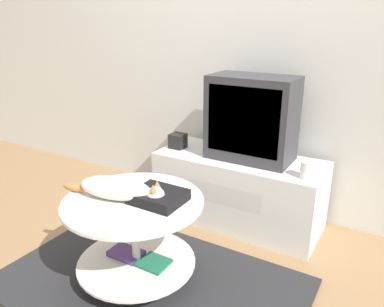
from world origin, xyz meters
The scene contains 10 objects.
ground_plane centered at (0.00, 0.00, 0.00)m, with size 12.00×12.00×0.00m, color #93704C.
wall_back centered at (0.00, 1.23, 1.30)m, with size 8.00×0.05×2.60m.
rug centered at (0.00, 0.00, 0.01)m, with size 1.61×1.03×0.02m.
tv_stand centered at (0.12, 0.90, 0.24)m, with size 1.15×0.48×0.49m.
tv centered at (0.18, 0.93, 0.76)m, with size 0.56×0.31×0.56m.
speaker centered at (-0.36, 0.86, 0.54)m, with size 0.11×0.11×0.11m.
mug centered at (0.60, 0.78, 0.54)m, with size 0.08×0.08×0.10m.
coffee_table centered at (-0.08, 0.00, 0.32)m, with size 0.73×0.73×0.48m.
dvd_box centered at (0.04, 0.05, 0.53)m, with size 0.26×0.22×0.06m.
cat centered at (-0.15, -0.03, 0.56)m, with size 0.57×0.24×0.12m.
Camera 1 is at (1.07, -1.33, 1.37)m, focal length 35.00 mm.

